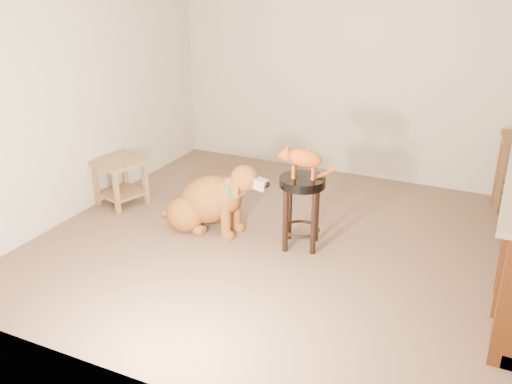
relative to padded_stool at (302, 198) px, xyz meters
The scene contains 6 objects.
floor 0.46m from the padded_stool, 101.50° to the right, with size 4.50×4.00×0.01m, color brown.
room_shell 1.22m from the padded_stool, 101.50° to the right, with size 4.54×4.04×2.62m.
padded_stool is the anchor object (origin of this frame).
side_table 2.01m from the padded_stool, behind, with size 0.58×0.58×0.48m.
golden_retriever 0.92m from the padded_stool, behind, with size 1.18×0.59×0.75m.
tabby_kitten 0.36m from the padded_stool, behind, with size 0.46×0.27×0.31m.
Camera 1 is at (1.57, -4.20, 2.40)m, focal length 40.00 mm.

